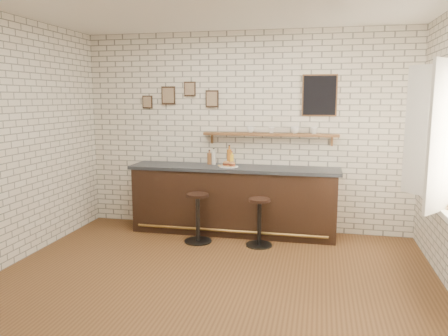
{
  "coord_description": "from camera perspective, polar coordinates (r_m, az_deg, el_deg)",
  "views": [
    {
      "loc": [
        1.12,
        -4.55,
        2.02
      ],
      "look_at": [
        -0.08,
        0.9,
        1.12
      ],
      "focal_mm": 35.0,
      "sensor_mm": 36.0,
      "label": 1
    }
  ],
  "objects": [
    {
      "name": "bitters_bottle_amber",
      "position": [
        6.59,
        0.69,
        1.47
      ],
      "size": [
        0.07,
        0.07,
        0.3
      ],
      "color": "#A35B1A",
      "rests_on": "bar_counter"
    },
    {
      "name": "back_wall_decor",
      "position": [
        6.59,
        4.65,
        9.39
      ],
      "size": [
        2.96,
        0.02,
        0.56
      ],
      "color": "black",
      "rests_on": "ground"
    },
    {
      "name": "sandwich_plate",
      "position": [
        6.42,
        0.59,
        0.2
      ],
      "size": [
        0.28,
        0.28,
        0.01
      ],
      "primitive_type": "cylinder",
      "color": "white",
      "rests_on": "bar_counter"
    },
    {
      "name": "shelf_cup_c",
      "position": [
        6.48,
        9.25,
        4.92
      ],
      "size": [
        0.15,
        0.15,
        0.1
      ],
      "primitive_type": "imported",
      "rotation": [
        0.0,
        0.0,
        1.37
      ],
      "color": "white",
      "rests_on": "wall_shelf"
    },
    {
      "name": "bitters_bottle_white",
      "position": [
        6.65,
        -1.36,
        1.34
      ],
      "size": [
        0.06,
        0.06,
        0.25
      ],
      "color": "silver",
      "rests_on": "bar_counter"
    },
    {
      "name": "bar_counter",
      "position": [
        6.55,
        1.24,
        -4.17
      ],
      "size": [
        3.1,
        0.65,
        1.01
      ],
      "color": "black",
      "rests_on": "ground"
    },
    {
      "name": "ground",
      "position": [
        5.1,
        -1.38,
        -14.14
      ],
      "size": [
        5.0,
        5.0,
        0.0
      ],
      "primitive_type": "plane",
      "color": "brown",
      "rests_on": "ground"
    },
    {
      "name": "book_lower",
      "position": [
        4.9,
        27.0,
        -4.58
      ],
      "size": [
        0.2,
        0.23,
        0.02
      ],
      "primitive_type": "imported",
      "rotation": [
        0.0,
        0.0,
        -0.28
      ],
      "color": "tan",
      "rests_on": "window_sill"
    },
    {
      "name": "casement_window",
      "position": [
        5.02,
        26.68,
        3.97
      ],
      "size": [
        0.4,
        1.3,
        1.56
      ],
      "color": "white",
      "rests_on": "ground"
    },
    {
      "name": "ciabatta_sandwich",
      "position": [
        6.41,
        0.67,
        0.55
      ],
      "size": [
        0.21,
        0.14,
        0.07
      ],
      "color": "tan",
      "rests_on": "sandwich_plate"
    },
    {
      "name": "bar_stool_right",
      "position": [
        6.03,
        4.64,
        -6.86
      ],
      "size": [
        0.37,
        0.37,
        0.66
      ],
      "color": "black",
      "rests_on": "ground"
    },
    {
      "name": "book_upper",
      "position": [
        4.93,
        26.94,
        -4.31
      ],
      "size": [
        0.17,
        0.22,
        0.02
      ],
      "primitive_type": "imported",
      "rotation": [
        0.0,
        0.0,
        0.09
      ],
      "color": "tan",
      "rests_on": "book_lower"
    },
    {
      "name": "bitters_bottle_brown",
      "position": [
        6.67,
        -1.92,
        1.26
      ],
      "size": [
        0.07,
        0.07,
        0.22
      ],
      "color": "brown",
      "rests_on": "bar_counter"
    },
    {
      "name": "shelf_cup_b",
      "position": [
        6.5,
        6.22,
        4.94
      ],
      "size": [
        0.13,
        0.13,
        0.09
      ],
      "primitive_type": "imported",
      "rotation": [
        0.0,
        0.0,
        0.69
      ],
      "color": "white",
      "rests_on": "wall_shelf"
    },
    {
      "name": "shelf_cup_d",
      "position": [
        6.47,
        11.68,
        4.82
      ],
      "size": [
        0.11,
        0.11,
        0.1
      ],
      "primitive_type": "imported",
      "rotation": [
        0.0,
        0.0,
        0.1
      ],
      "color": "white",
      "rests_on": "wall_shelf"
    },
    {
      "name": "window_sill",
      "position": [
        5.14,
        26.54,
        -4.4
      ],
      "size": [
        0.2,
        1.35,
        0.06
      ],
      "color": "white",
      "rests_on": "ground"
    },
    {
      "name": "bar_stool_left",
      "position": [
        6.17,
        -3.44,
        -6.3
      ],
      "size": [
        0.39,
        0.39,
        0.7
      ],
      "color": "black",
      "rests_on": "ground"
    },
    {
      "name": "wall_shelf",
      "position": [
        6.51,
        6.01,
        4.37
      ],
      "size": [
        2.0,
        0.18,
        0.18
      ],
      "color": "brown",
      "rests_on": "ground"
    },
    {
      "name": "potato_chips",
      "position": [
        6.42,
        0.41,
        0.27
      ],
      "size": [
        0.26,
        0.18,
        0.0
      ],
      "color": "gold",
      "rests_on": "sandwich_plate"
    },
    {
      "name": "condiment_bottle_yellow",
      "position": [
        6.59,
        0.99,
        1.14
      ],
      "size": [
        0.06,
        0.06,
        0.21
      ],
      "color": "yellow",
      "rests_on": "bar_counter"
    },
    {
      "name": "shelf_cup_a",
      "position": [
        6.55,
        3.5,
        5.0
      ],
      "size": [
        0.13,
        0.13,
        0.09
      ],
      "primitive_type": "imported",
      "rotation": [
        0.0,
        0.0,
        0.22
      ],
      "color": "white",
      "rests_on": "wall_shelf"
    }
  ]
}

